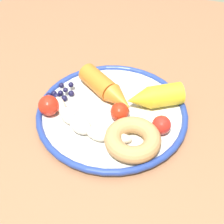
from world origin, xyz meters
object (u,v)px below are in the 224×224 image
at_px(dining_table, 84,158).
at_px(banana, 83,124).
at_px(carrot_yellow, 154,97).
at_px(donut, 133,139).
at_px(tomato_near, 161,125).
at_px(tomato_mid, 120,112).
at_px(blueberry_pile, 61,93).
at_px(tomato_far, 49,106).
at_px(plate, 112,113).
at_px(carrot_orange, 108,89).

relative_size(dining_table, banana, 6.76).
height_order(carrot_yellow, donut, carrot_yellow).
height_order(tomato_near, tomato_mid, same).
bearing_deg(blueberry_pile, dining_table, -132.41).
distance_m(blueberry_pile, tomato_near, 0.21).
distance_m(banana, donut, 0.09).
bearing_deg(tomato_mid, tomato_far, 100.91).
relative_size(banana, donut, 1.81).
xyz_separation_m(plate, carrot_yellow, (0.04, -0.07, 0.02)).
bearing_deg(banana, tomato_far, 76.02).
xyz_separation_m(tomato_near, tomato_far, (-0.01, 0.21, 0.00)).
bearing_deg(carrot_yellow, donut, 172.73).
xyz_separation_m(banana, tomato_near, (0.03, -0.13, 0.00)).
bearing_deg(carrot_orange, tomato_near, -117.19).
xyz_separation_m(blueberry_pile, tomato_near, (-0.04, -0.21, 0.01)).
distance_m(dining_table, donut, 0.16).
relative_size(carrot_orange, tomato_far, 3.42).
xyz_separation_m(dining_table, tomato_near, (0.02, -0.14, 0.12)).
bearing_deg(tomato_far, tomato_mid, -79.09).
bearing_deg(tomato_far, carrot_orange, -50.28).
distance_m(dining_table, carrot_orange, 0.15).
relative_size(donut, tomato_mid, 2.81).
bearing_deg(dining_table, blueberry_pile, 47.59).
bearing_deg(tomato_far, tomato_near, -85.89).
height_order(carrot_yellow, blueberry_pile, carrot_yellow).
xyz_separation_m(dining_table, tomato_mid, (0.03, -0.06, 0.12)).
bearing_deg(plate, carrot_orange, 27.86).
bearing_deg(carrot_orange, carrot_yellow, -88.04).
bearing_deg(tomato_mid, donut, -144.75).
height_order(dining_table, carrot_orange, carrot_orange).
bearing_deg(dining_table, tomato_near, -80.97).
xyz_separation_m(dining_table, plate, (0.04, -0.05, 0.10)).
distance_m(dining_table, tomato_far, 0.14).
distance_m(plate, tomato_far, 0.12).
bearing_deg(plate, tomato_near, -102.67).
bearing_deg(tomato_near, carrot_yellow, 22.46).
height_order(dining_table, donut, donut).
bearing_deg(dining_table, tomato_far, 83.24).
distance_m(banana, tomato_far, 0.08).
xyz_separation_m(banana, carrot_yellow, (0.10, -0.11, 0.01)).
xyz_separation_m(carrot_orange, tomato_far, (-0.07, 0.09, -0.00)).
xyz_separation_m(carrot_yellow, donut, (-0.11, 0.01, -0.01)).
xyz_separation_m(dining_table, tomato_far, (0.01, 0.06, 0.12)).
bearing_deg(tomato_mid, blueberry_pile, 78.73).
bearing_deg(banana, carrot_orange, -9.51).
bearing_deg(banana, tomato_mid, -51.29).
xyz_separation_m(carrot_orange, tomato_near, (-0.06, -0.12, -0.00)).
distance_m(dining_table, blueberry_pile, 0.14).
relative_size(carrot_yellow, tomato_near, 3.35).
height_order(carrot_orange, carrot_yellow, carrot_yellow).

